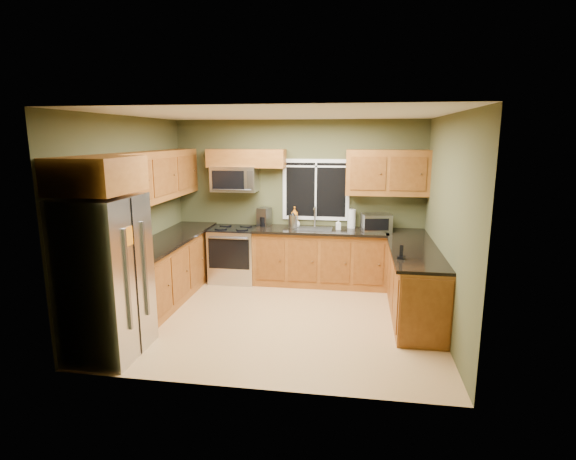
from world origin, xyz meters
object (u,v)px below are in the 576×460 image
(microwave, at_px, (235,179))
(cordless_phone, at_px, (401,255))
(paper_towel_roll, at_px, (352,219))
(range, at_px, (234,254))
(coffee_maker, at_px, (264,217))
(toaster_oven, at_px, (376,223))
(soap_bottle_b, at_px, (338,224))
(kettle, at_px, (293,221))
(refrigerator, at_px, (106,277))
(soap_bottle_a, at_px, (295,217))
(soap_bottle_c, at_px, (296,223))

(microwave, relative_size, cordless_phone, 4.23)
(microwave, distance_m, paper_towel_roll, 2.06)
(range, relative_size, coffee_maker, 3.06)
(toaster_oven, xyz_separation_m, soap_bottle_b, (-0.60, 0.04, -0.05))
(kettle, bearing_deg, toaster_oven, -2.46)
(microwave, relative_size, coffee_maker, 2.48)
(kettle, distance_m, soap_bottle_b, 0.75)
(range, bearing_deg, kettle, 3.38)
(refrigerator, distance_m, microwave, 3.10)
(range, relative_size, kettle, 3.52)
(paper_towel_roll, xyz_separation_m, soap_bottle_a, (-0.95, -0.02, 0.01))
(refrigerator, bearing_deg, range, 76.03)
(toaster_oven, height_order, kettle, toaster_oven)
(kettle, relative_size, soap_bottle_c, 1.76)
(refrigerator, xyz_separation_m, range, (0.69, 2.77, -0.43))
(soap_bottle_a, bearing_deg, soap_bottle_c, -56.02)
(range, distance_m, coffee_maker, 0.80)
(cordless_phone, bearing_deg, soap_bottle_a, 130.98)
(soap_bottle_a, height_order, cordless_phone, soap_bottle_a)
(toaster_oven, relative_size, soap_bottle_b, 2.97)
(paper_towel_roll, distance_m, cordless_phone, 1.96)
(toaster_oven, xyz_separation_m, cordless_phone, (0.25, -1.64, -0.09))
(soap_bottle_c, bearing_deg, toaster_oven, -5.69)
(soap_bottle_c, bearing_deg, microwave, 179.70)
(microwave, xyz_separation_m, paper_towel_roll, (1.96, 0.07, -0.63))
(soap_bottle_b, xyz_separation_m, soap_bottle_c, (-0.70, 0.09, -0.01))
(toaster_oven, xyz_separation_m, soap_bottle_c, (-1.30, 0.13, -0.06))
(range, relative_size, soap_bottle_c, 6.22)
(refrigerator, relative_size, coffee_maker, 5.87)
(toaster_oven, height_order, coffee_maker, coffee_maker)
(microwave, bearing_deg, refrigerator, -103.34)
(kettle, bearing_deg, soap_bottle_c, 55.09)
(paper_towel_roll, bearing_deg, toaster_oven, -27.93)
(microwave, bearing_deg, paper_towel_roll, 2.17)
(soap_bottle_a, bearing_deg, kettle, -93.76)
(toaster_oven, xyz_separation_m, paper_towel_roll, (-0.40, 0.21, 0.02))
(soap_bottle_a, height_order, soap_bottle_c, soap_bottle_a)
(kettle, xyz_separation_m, soap_bottle_a, (0.01, 0.13, 0.04))
(range, xyz_separation_m, toaster_oven, (2.35, 0.00, 0.61))
(paper_towel_roll, distance_m, soap_bottle_c, 0.91)
(refrigerator, height_order, toaster_oven, refrigerator)
(paper_towel_roll, bearing_deg, soap_bottle_b, -140.14)
(coffee_maker, bearing_deg, range, -161.01)
(microwave, distance_m, kettle, 1.20)
(range, distance_m, soap_bottle_c, 1.19)
(soap_bottle_b, bearing_deg, coffee_maker, 174.02)
(refrigerator, distance_m, range, 2.89)
(refrigerator, xyz_separation_m, soap_bottle_c, (1.74, 2.90, 0.12))
(soap_bottle_c, bearing_deg, range, -172.90)
(soap_bottle_a, bearing_deg, coffee_maker, -177.46)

